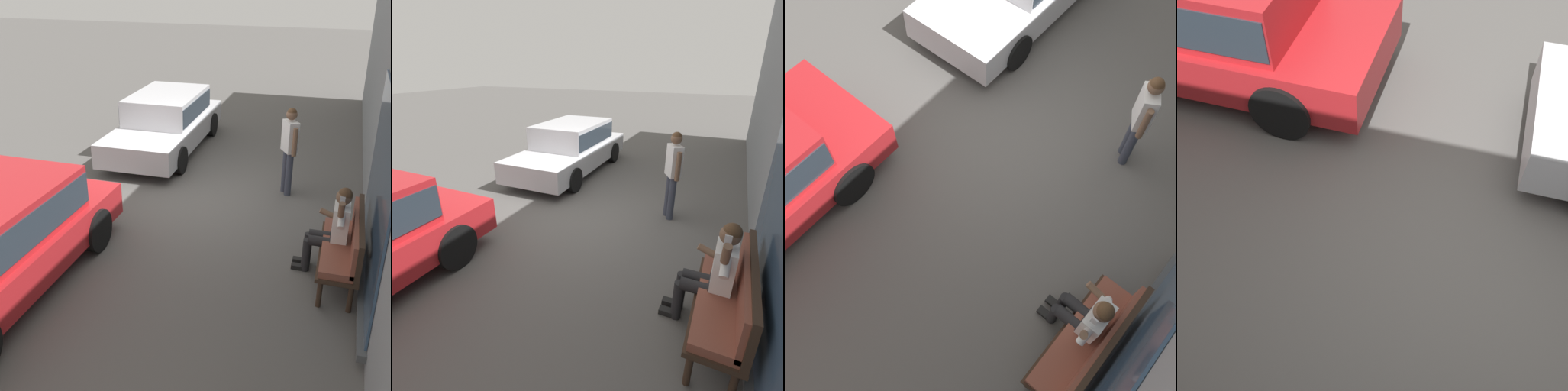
{
  "view_description": "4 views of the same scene",
  "coord_description": "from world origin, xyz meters",
  "views": [
    {
      "loc": [
        8.24,
        2.6,
        4.11
      ],
      "look_at": [
        1.5,
        0.53,
        0.79
      ],
      "focal_mm": 45.0,
      "sensor_mm": 36.0,
      "label": 1
    },
    {
      "loc": [
        4.93,
        2.6,
        2.86
      ],
      "look_at": [
        0.98,
        0.73,
        0.97
      ],
      "focal_mm": 28.0,
      "sensor_mm": 36.0,
      "label": 2
    },
    {
      "loc": [
        3.57,
        2.6,
        6.28
      ],
      "look_at": [
        1.45,
        0.79,
        0.82
      ],
      "focal_mm": 45.0,
      "sensor_mm": 36.0,
      "label": 3
    },
    {
      "loc": [
        0.23,
        2.6,
        3.97
      ],
      "look_at": [
        0.85,
        0.49,
        1.07
      ],
      "focal_mm": 45.0,
      "sensor_mm": 36.0,
      "label": 4
    }
  ],
  "objects": [
    {
      "name": "ground_plane",
      "position": [
        0.0,
        0.0,
        0.0
      ],
      "size": [
        60.0,
        60.0,
        0.0
      ],
      "primitive_type": "plane",
      "color": "#565451"
    },
    {
      "name": "parked_car_mid",
      "position": [
        3.58,
        -1.73,
        0.8
      ],
      "size": [
        4.53,
        1.94,
        1.45
      ],
      "color": "red",
      "rests_on": "ground_plane"
    }
  ]
}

